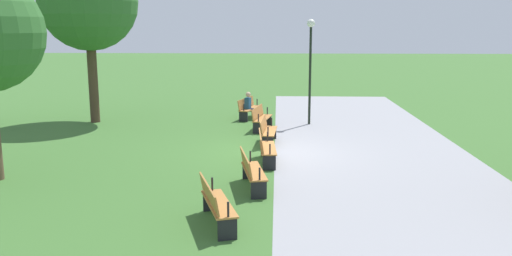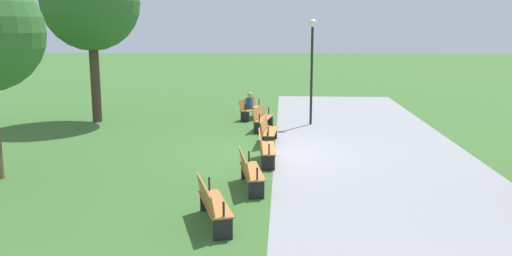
{
  "view_description": "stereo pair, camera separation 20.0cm",
  "coord_description": "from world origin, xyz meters",
  "px_view_note": "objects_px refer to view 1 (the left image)",
  "views": [
    {
      "loc": [
        16.29,
        0.22,
        4.02
      ],
      "look_at": [
        0.0,
        -0.44,
        0.8
      ],
      "focal_mm": 36.64,
      "sensor_mm": 36.0,
      "label": 1
    },
    {
      "loc": [
        16.28,
        0.42,
        4.02
      ],
      "look_at": [
        0.0,
        -0.44,
        0.8
      ],
      "focal_mm": 36.64,
      "sensor_mm": 36.0,
      "label": 2
    }
  ],
  "objects_px": {
    "bench_2": "(267,130)",
    "bench_5": "(215,203)",
    "person_seated": "(250,105)",
    "tree_0": "(88,2)",
    "bench_3": "(266,147)",
    "bench_1": "(261,118)",
    "bench_0": "(249,108)",
    "bench_4": "(251,170)",
    "lamp_post": "(310,52)"
  },
  "relations": [
    {
      "from": "tree_0",
      "to": "lamp_post",
      "type": "xyz_separation_m",
      "value": [
        0.13,
        8.99,
        -1.99
      ]
    },
    {
      "from": "bench_2",
      "to": "bench_4",
      "type": "relative_size",
      "value": 0.98
    },
    {
      "from": "bench_3",
      "to": "bench_5",
      "type": "bearing_deg",
      "value": -13.89
    },
    {
      "from": "bench_2",
      "to": "tree_0",
      "type": "bearing_deg",
      "value": -114.13
    },
    {
      "from": "bench_2",
      "to": "bench_4",
      "type": "distance_m",
      "value": 5.04
    },
    {
      "from": "bench_4",
      "to": "bench_5",
      "type": "distance_m",
      "value": 2.52
    },
    {
      "from": "person_seated",
      "to": "tree_0",
      "type": "bearing_deg",
      "value": -65.2
    },
    {
      "from": "bench_2",
      "to": "bench_3",
      "type": "distance_m",
      "value": 2.52
    },
    {
      "from": "bench_0",
      "to": "bench_5",
      "type": "relative_size",
      "value": 1.0
    },
    {
      "from": "lamp_post",
      "to": "bench_1",
      "type": "bearing_deg",
      "value": -58.34
    },
    {
      "from": "bench_4",
      "to": "lamp_post",
      "type": "distance_m",
      "value": 9.29
    },
    {
      "from": "bench_2",
      "to": "bench_3",
      "type": "height_order",
      "value": "same"
    },
    {
      "from": "bench_1",
      "to": "bench_5",
      "type": "height_order",
      "value": "same"
    },
    {
      "from": "bench_0",
      "to": "lamp_post",
      "type": "bearing_deg",
      "value": 81.61
    },
    {
      "from": "bench_5",
      "to": "lamp_post",
      "type": "xyz_separation_m",
      "value": [
        -11.19,
        2.56,
        2.46
      ]
    },
    {
      "from": "bench_2",
      "to": "bench_5",
      "type": "height_order",
      "value": "same"
    },
    {
      "from": "bench_3",
      "to": "person_seated",
      "type": "bearing_deg",
      "value": -176.78
    },
    {
      "from": "bench_4",
      "to": "bench_5",
      "type": "relative_size",
      "value": 1.0
    },
    {
      "from": "bench_0",
      "to": "lamp_post",
      "type": "relative_size",
      "value": 0.43
    },
    {
      "from": "bench_2",
      "to": "person_seated",
      "type": "distance_m",
      "value": 4.76
    },
    {
      "from": "bench_3",
      "to": "lamp_post",
      "type": "bearing_deg",
      "value": 161.65
    },
    {
      "from": "bench_5",
      "to": "person_seated",
      "type": "distance_m",
      "value": 12.16
    },
    {
      "from": "bench_4",
      "to": "person_seated",
      "type": "bearing_deg",
      "value": 172.73
    },
    {
      "from": "person_seated",
      "to": "bench_5",
      "type": "bearing_deg",
      "value": 17.15
    },
    {
      "from": "bench_1",
      "to": "lamp_post",
      "type": "relative_size",
      "value": 0.43
    },
    {
      "from": "person_seated",
      "to": "bench_0",
      "type": "bearing_deg",
      "value": -149.78
    },
    {
      "from": "bench_0",
      "to": "tree_0",
      "type": "distance_m",
      "value": 7.9
    },
    {
      "from": "bench_5",
      "to": "tree_0",
      "type": "bearing_deg",
      "value": -167.85
    },
    {
      "from": "tree_0",
      "to": "bench_2",
      "type": "bearing_deg",
      "value": 62.38
    },
    {
      "from": "bench_2",
      "to": "person_seated",
      "type": "bearing_deg",
      "value": -166.25
    },
    {
      "from": "bench_1",
      "to": "person_seated",
      "type": "bearing_deg",
      "value": -155.52
    },
    {
      "from": "bench_1",
      "to": "person_seated",
      "type": "distance_m",
      "value": 2.25
    },
    {
      "from": "bench_0",
      "to": "bench_2",
      "type": "height_order",
      "value": "same"
    },
    {
      "from": "bench_0",
      "to": "tree_0",
      "type": "relative_size",
      "value": 0.27
    },
    {
      "from": "bench_3",
      "to": "lamp_post",
      "type": "xyz_separation_m",
      "value": [
        -6.24,
        1.65,
        2.46
      ]
    },
    {
      "from": "bench_0",
      "to": "bench_4",
      "type": "distance_m",
      "value": 10.0
    },
    {
      "from": "bench_3",
      "to": "lamp_post",
      "type": "relative_size",
      "value": 0.43
    },
    {
      "from": "bench_5",
      "to": "tree_0",
      "type": "distance_m",
      "value": 13.76
    },
    {
      "from": "bench_1",
      "to": "person_seated",
      "type": "height_order",
      "value": "person_seated"
    },
    {
      "from": "bench_3",
      "to": "lamp_post",
      "type": "distance_m",
      "value": 6.91
    },
    {
      "from": "bench_2",
      "to": "bench_5",
      "type": "xyz_separation_m",
      "value": [
        7.48,
        -0.91,
        0.0
      ]
    },
    {
      "from": "bench_2",
      "to": "person_seated",
      "type": "relative_size",
      "value": 1.51
    },
    {
      "from": "bench_2",
      "to": "bench_5",
      "type": "relative_size",
      "value": 0.98
    },
    {
      "from": "bench_3",
      "to": "bench_0",
      "type": "bearing_deg",
      "value": -176.56
    },
    {
      "from": "bench_2",
      "to": "person_seated",
      "type": "xyz_separation_m",
      "value": [
        -4.68,
        -0.85,
        0.16
      ]
    },
    {
      "from": "bench_0",
      "to": "bench_2",
      "type": "distance_m",
      "value": 5.04
    },
    {
      "from": "bench_4",
      "to": "lamp_post",
      "type": "xyz_separation_m",
      "value": [
        -8.74,
        1.96,
        2.46
      ]
    },
    {
      "from": "bench_0",
      "to": "bench_5",
      "type": "bearing_deg",
      "value": 17.45
    },
    {
      "from": "tree_0",
      "to": "bench_3",
      "type": "bearing_deg",
      "value": 49.07
    },
    {
      "from": "bench_2",
      "to": "bench_5",
      "type": "distance_m",
      "value": 7.53
    }
  ]
}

